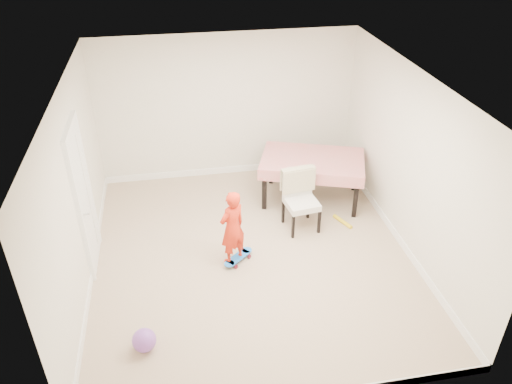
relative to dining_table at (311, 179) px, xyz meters
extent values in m
plane|color=tan|center=(-1.25, -1.34, -0.39)|extent=(5.00, 5.00, 0.00)
cube|color=white|center=(-1.25, -1.34, 2.19)|extent=(4.50, 5.00, 0.04)
cube|color=silver|center=(-1.25, 1.14, 0.91)|extent=(4.50, 0.04, 2.60)
cube|color=silver|center=(-1.25, -3.82, 0.91)|extent=(4.50, 0.04, 2.60)
cube|color=silver|center=(-3.48, -1.34, 0.91)|extent=(0.04, 5.00, 2.60)
cube|color=silver|center=(0.98, -1.34, 0.91)|extent=(0.04, 5.00, 2.60)
cube|color=white|center=(-3.48, -1.04, 0.63)|extent=(0.11, 0.94, 2.11)
cube|color=white|center=(-1.25, 1.15, -0.33)|extent=(4.50, 0.02, 0.12)
cube|color=white|center=(-3.49, -1.34, -0.33)|extent=(0.02, 5.00, 0.12)
cube|color=white|center=(0.99, -1.34, -0.33)|extent=(0.02, 5.00, 0.12)
imported|color=red|center=(-1.54, -1.45, 0.18)|extent=(0.50, 0.45, 1.14)
sphere|color=purple|center=(-2.77, -2.82, -0.25)|extent=(0.28, 0.28, 0.28)
cylinder|color=yellow|center=(0.31, -0.80, -0.36)|extent=(0.22, 0.39, 0.06)
camera|label=1|loc=(-2.20, -6.98, 4.23)|focal=35.00mm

